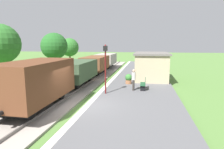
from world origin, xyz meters
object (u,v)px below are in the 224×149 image
object	(u,v)px
person_waiting	(134,79)
potted_planter	(129,79)
tree_trackside_far	(54,46)
station_hut	(151,66)
freight_train	(86,68)
lamp_post_near	(105,60)
bench_near_hut	(144,84)
tree_field_left	(70,47)
tree_trackside_mid	(0,44)
bench_down_platform	(145,69)

from	to	relation	value
person_waiting	potted_planter	xyz separation A→B (m)	(-0.63, 2.52, -0.46)
tree_trackside_far	station_hut	bearing A→B (deg)	-18.67
freight_train	lamp_post_near	distance (m)	6.51
bench_near_hut	tree_field_left	distance (m)	22.06
person_waiting	tree_trackside_mid	xyz separation A→B (m)	(-12.92, 1.31, 2.77)
person_waiting	lamp_post_near	bearing A→B (deg)	39.03
person_waiting	tree_field_left	bearing A→B (deg)	-49.99
station_hut	tree_trackside_far	bearing A→B (deg)	161.33
lamp_post_near	tree_trackside_mid	bearing A→B (deg)	166.19
lamp_post_near	tree_trackside_far	world-z (taller)	tree_trackside_far
freight_train	station_hut	xyz separation A→B (m)	(6.80, 1.56, 0.17)
tree_trackside_mid	station_hut	bearing A→B (deg)	16.69
station_hut	bench_down_platform	xyz separation A→B (m)	(-0.68, 4.49, -0.93)
bench_down_platform	tree_trackside_far	bearing A→B (deg)	-179.95
bench_down_platform	tree_trackside_far	distance (m)	12.91
potted_planter	tree_trackside_mid	xyz separation A→B (m)	(-12.29, -1.21, 3.23)
person_waiting	tree_trackside_mid	size ratio (longest dim) A/B	0.29
freight_train	potted_planter	distance (m)	4.99
lamp_post_near	bench_down_platform	bearing A→B (deg)	76.28
person_waiting	tree_trackside_far	xyz separation A→B (m)	(-11.77, 10.11, 2.44)
tree_trackside_mid	tree_field_left	world-z (taller)	tree_trackside_mid
station_hut	bench_down_platform	size ratio (longest dim) A/B	3.87
tree_field_left	person_waiting	bearing A→B (deg)	-54.48
freight_train	person_waiting	world-z (taller)	freight_train
station_hut	tree_trackside_mid	distance (m)	15.22
lamp_post_near	tree_trackside_mid	distance (m)	11.31
tree_trackside_far	tree_field_left	size ratio (longest dim) A/B	1.11
potted_planter	tree_trackside_far	distance (m)	13.80
bench_near_hut	freight_train	bearing A→B (deg)	149.73
potted_planter	tree_trackside_mid	size ratio (longest dim) A/B	0.16
station_hut	person_waiting	size ratio (longest dim) A/B	3.39
tree_field_left	bench_near_hut	bearing A→B (deg)	-52.00
potted_planter	tree_field_left	xyz separation A→B (m)	(-12.05, 15.24, 2.59)
lamp_post_near	tree_trackside_mid	size ratio (longest dim) A/B	0.63
bench_near_hut	lamp_post_near	size ratio (longest dim) A/B	0.41
lamp_post_near	tree_field_left	xyz separation A→B (m)	(-10.68, 19.14, 0.51)
bench_down_platform	freight_train	bearing A→B (deg)	-135.31
lamp_post_near	tree_trackside_far	bearing A→B (deg)	130.40
potted_planter	tree_field_left	world-z (taller)	tree_field_left
tree_trackside_far	freight_train	bearing A→B (deg)	-43.06
tree_field_left	potted_planter	bearing A→B (deg)	-51.68
station_hut	lamp_post_near	distance (m)	7.91
bench_near_hut	lamp_post_near	xyz separation A→B (m)	(-2.81, -1.88, 2.08)
potted_planter	lamp_post_near	bearing A→B (deg)	-109.41
bench_down_platform	tree_field_left	size ratio (longest dim) A/B	0.30
freight_train	tree_trackside_far	world-z (taller)	tree_trackside_far
station_hut	person_waiting	world-z (taller)	station_hut
person_waiting	bench_down_platform	bearing A→B (deg)	-90.08
freight_train	person_waiting	distance (m)	6.70
bench_down_platform	tree_trackside_far	size ratio (longest dim) A/B	0.27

